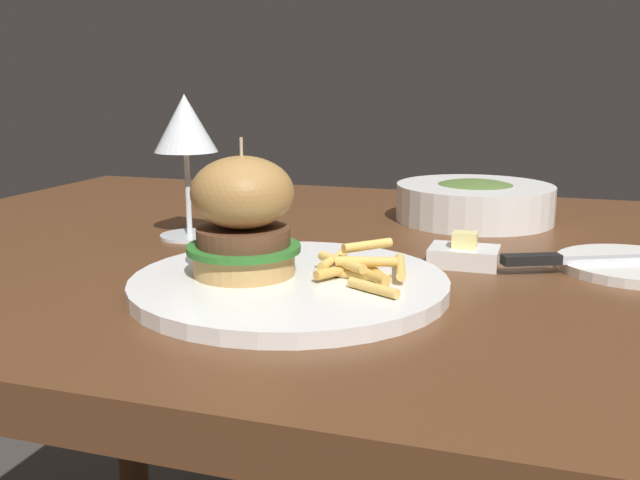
{
  "coord_description": "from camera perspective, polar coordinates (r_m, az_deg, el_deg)",
  "views": [
    {
      "loc": [
        0.12,
        -0.79,
        0.93
      ],
      "look_at": [
        -0.08,
        -0.17,
        0.78
      ],
      "focal_mm": 40.0,
      "sensor_mm": 36.0,
      "label": 1
    }
  ],
  "objects": [
    {
      "name": "soup_bowl",
      "position": [
        1.01,
        12.25,
        3.08
      ],
      "size": [
        0.21,
        0.21,
        0.06
      ],
      "color": "white",
      "rests_on": "dining_table"
    },
    {
      "name": "table_knife",
      "position": [
        0.77,
        20.63,
        -1.42
      ],
      "size": [
        0.21,
        0.11,
        0.01
      ],
      "color": "silver",
      "rests_on": "bread_plate"
    },
    {
      "name": "burger_sandwich",
      "position": [
        0.66,
        -6.19,
        1.93
      ],
      "size": [
        0.11,
        0.11,
        0.13
      ],
      "color": "tan",
      "rests_on": "main_plate"
    },
    {
      "name": "main_plate",
      "position": [
        0.66,
        -2.46,
        -3.56
      ],
      "size": [
        0.29,
        0.29,
        0.01
      ],
      "primitive_type": "cylinder",
      "color": "white",
      "rests_on": "dining_table"
    },
    {
      "name": "fries_pile",
      "position": [
        0.65,
        3.37,
        -2.2
      ],
      "size": [
        0.09,
        0.11,
        0.03
      ],
      "color": "#EABC5B",
      "rests_on": "main_plate"
    },
    {
      "name": "bread_plate",
      "position": [
        0.8,
        23.81,
        -1.87
      ],
      "size": [
        0.15,
        0.15,
        0.01
      ],
      "primitive_type": "cylinder",
      "color": "white",
      "rests_on": "dining_table"
    },
    {
      "name": "butter_dish",
      "position": [
        0.76,
        11.45,
        -1.16
      ],
      "size": [
        0.07,
        0.05,
        0.04
      ],
      "color": "white",
      "rests_on": "dining_table"
    },
    {
      "name": "dining_table",
      "position": [
        0.84,
        8.49,
        -6.22
      ],
      "size": [
        1.46,
        0.88,
        0.74
      ],
      "color": "#56331C",
      "rests_on": "ground"
    },
    {
      "name": "wine_glass",
      "position": [
        0.88,
        -10.72,
        8.67
      ],
      "size": [
        0.08,
        0.08,
        0.17
      ],
      "color": "silver",
      "rests_on": "dining_table"
    }
  ]
}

